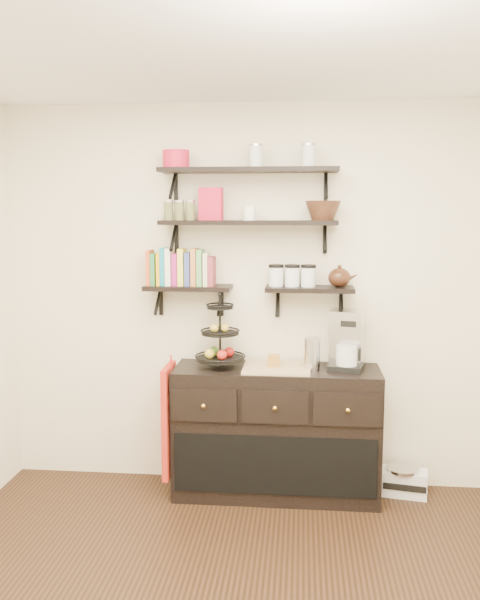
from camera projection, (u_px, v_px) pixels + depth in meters
name	position (u px, v px, depth m)	size (l,w,h in m)	color
ceiling	(215.00, 30.00, 2.59)	(3.50, 3.50, 0.02)	white
back_wall	(250.00, 298.00, 4.51)	(3.50, 0.02, 2.70)	white
shelf_top	(249.00, 171.00, 4.25)	(1.20, 0.27, 0.23)	black
shelf_mid	(248.00, 223.00, 4.30)	(1.20, 0.27, 0.23)	black
shelf_low_left	(189.00, 288.00, 4.42)	(0.60, 0.25, 0.23)	black
shelf_low_right	(310.00, 290.00, 4.34)	(0.60, 0.25, 0.23)	black
cookbooks	(181.00, 269.00, 4.41)	(0.43, 0.15, 0.26)	#D64A22
glass_canisters	(292.00, 277.00, 4.34)	(0.32, 0.10, 0.13)	silver
sideboard	(276.00, 431.00, 4.38)	(1.40, 0.50, 0.92)	black
fruit_stand	(221.00, 343.00, 4.34)	(0.33, 0.33, 0.49)	black
candle	(274.00, 360.00, 4.31)	(0.08, 0.08, 0.08)	#996523
coffee_maker	(347.00, 341.00, 4.27)	(0.27, 0.26, 0.41)	black
thermal_carafe	(312.00, 354.00, 4.26)	(0.11, 0.11, 0.22)	silver
apron	(169.00, 420.00, 4.34)	(0.04, 0.33, 0.76)	#AC1912
radio	(402.00, 481.00, 4.41)	(0.36, 0.26, 0.20)	silver
recipe_box	(211.00, 204.00, 4.31)	(0.16, 0.06, 0.22)	red
walnut_bowl	(323.00, 211.00, 4.24)	(0.24, 0.24, 0.13)	black
ramekins	(249.00, 213.00, 4.29)	(0.09, 0.09, 0.10)	white
teapot	(339.00, 276.00, 4.31)	(0.20, 0.15, 0.15)	#361C10
red_pot	(176.00, 159.00, 4.29)	(0.18, 0.18, 0.12)	red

